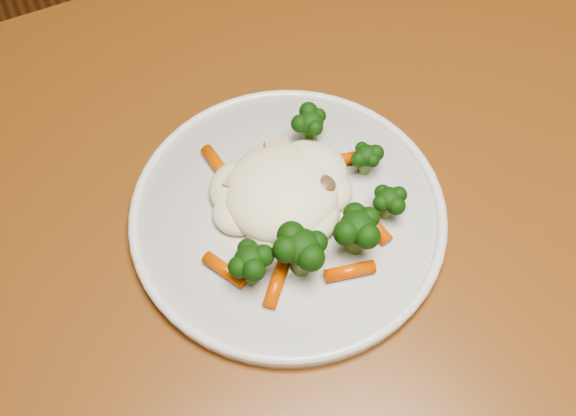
% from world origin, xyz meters
% --- Properties ---
extents(dining_table, '(1.27, 0.85, 0.75)m').
position_xyz_m(dining_table, '(0.03, -0.31, 0.66)').
color(dining_table, brown).
rests_on(dining_table, ground).
extents(plate, '(0.29, 0.29, 0.01)m').
position_xyz_m(plate, '(-0.03, -0.26, 0.76)').
color(plate, silver).
rests_on(plate, dining_table).
extents(meal, '(0.19, 0.19, 0.05)m').
position_xyz_m(meal, '(-0.03, -0.27, 0.78)').
color(meal, '#FEF4CB').
rests_on(meal, plate).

